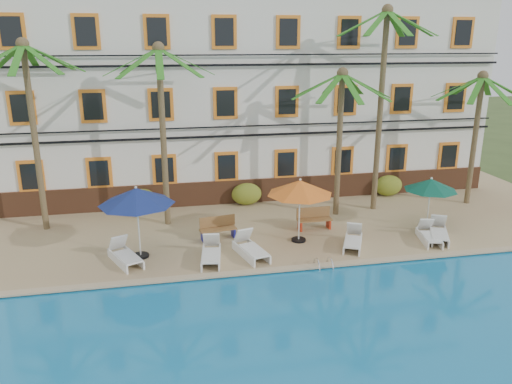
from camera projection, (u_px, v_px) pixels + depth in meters
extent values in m
plane|color=#384C23|center=(293.00, 264.00, 18.83)|extent=(100.00, 100.00, 0.00)
cube|color=tan|center=(265.00, 217.00, 23.48)|extent=(30.00, 12.00, 0.25)
cube|color=#1774AD|center=(369.00, 381.00, 12.24)|extent=(26.00, 12.00, 0.20)
cube|color=tan|center=(300.00, 268.00, 17.91)|extent=(30.00, 0.35, 0.06)
cube|color=silver|center=(245.00, 96.00, 26.67)|extent=(25.00, 6.00, 10.00)
cube|color=brown|center=(257.00, 190.00, 25.09)|extent=(25.00, 0.12, 1.20)
cube|color=orange|center=(31.00, 176.00, 22.73)|extent=(1.15, 0.10, 1.50)
cube|color=black|center=(31.00, 177.00, 22.69)|extent=(0.85, 0.04, 1.20)
cube|color=orange|center=(99.00, 173.00, 23.30)|extent=(1.15, 0.10, 1.50)
cube|color=black|center=(99.00, 173.00, 23.25)|extent=(0.85, 0.04, 1.20)
cube|color=orange|center=(165.00, 170.00, 23.87)|extent=(1.15, 0.10, 1.50)
cube|color=black|center=(165.00, 170.00, 23.82)|extent=(0.85, 0.04, 1.20)
cube|color=orange|center=(227.00, 167.00, 24.43)|extent=(1.15, 0.10, 1.50)
cube|color=black|center=(227.00, 167.00, 24.39)|extent=(0.85, 0.04, 1.20)
cube|color=orange|center=(286.00, 164.00, 25.00)|extent=(1.15, 0.10, 1.50)
cube|color=black|center=(286.00, 164.00, 24.95)|extent=(0.85, 0.04, 1.20)
cube|color=orange|center=(342.00, 161.00, 25.57)|extent=(1.15, 0.10, 1.50)
cube|color=black|center=(343.00, 161.00, 25.52)|extent=(0.85, 0.04, 1.20)
cube|color=orange|center=(396.00, 158.00, 26.13)|extent=(1.15, 0.10, 1.50)
cube|color=black|center=(397.00, 159.00, 26.09)|extent=(0.85, 0.04, 1.20)
cube|color=orange|center=(448.00, 156.00, 26.70)|extent=(1.15, 0.10, 1.50)
cube|color=black|center=(449.00, 156.00, 26.66)|extent=(0.85, 0.04, 1.20)
cube|color=orange|center=(22.00, 108.00, 21.82)|extent=(1.15, 0.10, 1.50)
cube|color=black|center=(22.00, 108.00, 21.78)|extent=(0.85, 0.04, 1.20)
cube|color=orange|center=(93.00, 106.00, 22.39)|extent=(1.15, 0.10, 1.50)
cube|color=black|center=(93.00, 106.00, 22.34)|extent=(0.85, 0.04, 1.20)
cube|color=orange|center=(161.00, 105.00, 22.96)|extent=(1.15, 0.10, 1.50)
cube|color=black|center=(161.00, 105.00, 22.91)|extent=(0.85, 0.04, 1.20)
cube|color=orange|center=(225.00, 103.00, 23.53)|extent=(1.15, 0.10, 1.50)
cube|color=black|center=(226.00, 103.00, 23.48)|extent=(0.85, 0.04, 1.20)
cube|color=orange|center=(287.00, 102.00, 24.09)|extent=(1.15, 0.10, 1.50)
cube|color=black|center=(287.00, 102.00, 24.05)|extent=(0.85, 0.04, 1.20)
cube|color=orange|center=(346.00, 100.00, 24.66)|extent=(1.15, 0.10, 1.50)
cube|color=black|center=(346.00, 100.00, 24.61)|extent=(0.85, 0.04, 1.20)
cube|color=orange|center=(402.00, 99.00, 25.23)|extent=(1.15, 0.10, 1.50)
cube|color=black|center=(402.00, 99.00, 25.18)|extent=(0.85, 0.04, 1.20)
cube|color=orange|center=(455.00, 97.00, 25.79)|extent=(1.15, 0.10, 1.50)
cube|color=black|center=(456.00, 98.00, 25.75)|extent=(0.85, 0.04, 1.20)
cube|color=orange|center=(11.00, 31.00, 20.89)|extent=(1.15, 0.10, 1.50)
cube|color=black|center=(11.00, 31.00, 20.84)|extent=(0.85, 0.04, 1.20)
cube|color=orange|center=(86.00, 32.00, 21.45)|extent=(1.15, 0.10, 1.50)
cube|color=black|center=(86.00, 32.00, 21.41)|extent=(0.85, 0.04, 1.20)
cube|color=orange|center=(157.00, 32.00, 22.02)|extent=(1.15, 0.10, 1.50)
cube|color=black|center=(157.00, 32.00, 21.97)|extent=(0.85, 0.04, 1.20)
cube|color=orange|center=(224.00, 32.00, 22.59)|extent=(1.15, 0.10, 1.50)
cube|color=black|center=(224.00, 32.00, 22.54)|extent=(0.85, 0.04, 1.20)
cube|color=orange|center=(288.00, 32.00, 23.16)|extent=(1.15, 0.10, 1.50)
cube|color=black|center=(288.00, 32.00, 23.11)|extent=(0.85, 0.04, 1.20)
cube|color=orange|center=(349.00, 32.00, 23.72)|extent=(1.15, 0.10, 1.50)
cube|color=black|center=(349.00, 32.00, 23.68)|extent=(0.85, 0.04, 1.20)
cube|color=orange|center=(407.00, 32.00, 24.29)|extent=(1.15, 0.10, 1.50)
cube|color=black|center=(408.00, 32.00, 24.24)|extent=(0.85, 0.04, 1.20)
cube|color=orange|center=(463.00, 33.00, 24.86)|extent=(1.15, 0.10, 1.50)
cube|color=black|center=(463.00, 33.00, 24.81)|extent=(0.85, 0.04, 1.20)
cube|color=black|center=(257.00, 135.00, 24.12)|extent=(25.00, 0.08, 0.10)
cube|color=black|center=(257.00, 126.00, 23.99)|extent=(25.00, 0.08, 0.06)
cube|color=black|center=(257.00, 65.00, 23.16)|extent=(25.00, 0.08, 0.10)
cube|color=black|center=(257.00, 55.00, 23.02)|extent=(25.00, 0.08, 0.06)
cylinder|color=brown|center=(35.00, 141.00, 20.54)|extent=(0.26, 0.26, 7.72)
sphere|color=brown|center=(22.00, 44.00, 19.41)|extent=(0.50, 0.50, 0.50)
cube|color=#246B19|center=(31.00, 57.00, 20.62)|extent=(0.28, 2.26, 1.12)
cube|color=#246B19|center=(8.00, 58.00, 20.17)|extent=(1.80, 1.80, 1.12)
cube|color=#246B19|center=(17.00, 59.00, 18.52)|extent=(0.28, 2.26, 1.12)
cube|color=#246B19|center=(42.00, 59.00, 18.98)|extent=(1.80, 1.80, 1.12)
cube|color=#246B19|center=(55.00, 58.00, 19.78)|extent=(2.26, 0.28, 1.12)
cube|color=#246B19|center=(50.00, 57.00, 20.47)|extent=(1.80, 1.80, 1.12)
cylinder|color=brown|center=(163.00, 140.00, 21.18)|extent=(0.26, 0.26, 7.56)
sphere|color=brown|center=(158.00, 48.00, 20.07)|extent=(0.50, 0.50, 0.50)
cube|color=#246B19|center=(159.00, 61.00, 21.29)|extent=(0.28, 2.26, 1.12)
cube|color=#246B19|center=(139.00, 61.00, 20.83)|extent=(1.80, 1.80, 1.12)
cube|color=#246B19|center=(131.00, 62.00, 20.02)|extent=(2.26, 0.28, 1.12)
cube|color=#246B19|center=(139.00, 63.00, 19.34)|extent=(1.80, 1.80, 1.12)
cube|color=#246B19|center=(159.00, 63.00, 19.18)|extent=(0.28, 2.26, 1.12)
cube|color=#246B19|center=(180.00, 62.00, 19.64)|extent=(1.80, 1.80, 1.12)
cube|color=#246B19|center=(187.00, 61.00, 20.44)|extent=(2.26, 0.28, 1.12)
cube|color=#246B19|center=(178.00, 61.00, 21.13)|extent=(1.80, 1.80, 1.12)
cylinder|color=brown|center=(339.00, 146.00, 22.57)|extent=(0.26, 0.26, 6.48)
sphere|color=brown|center=(343.00, 73.00, 21.62)|extent=(0.50, 0.50, 0.50)
cube|color=#246B19|center=(333.00, 84.00, 22.83)|extent=(0.28, 2.26, 1.12)
cube|color=#246B19|center=(319.00, 85.00, 22.37)|extent=(1.80, 1.80, 1.12)
cube|color=#246B19|center=(317.00, 86.00, 21.56)|extent=(2.26, 0.28, 1.12)
cube|color=#246B19|center=(331.00, 88.00, 20.88)|extent=(1.80, 1.80, 1.12)
cube|color=#246B19|center=(352.00, 88.00, 20.72)|extent=(0.28, 2.26, 1.12)
cube|color=#246B19|center=(366.00, 87.00, 21.18)|extent=(1.80, 1.80, 1.12)
cube|color=#246B19|center=(366.00, 85.00, 21.99)|extent=(2.26, 0.28, 1.12)
cube|color=#246B19|center=(352.00, 84.00, 22.67)|extent=(1.80, 1.80, 1.12)
cylinder|color=brown|center=(380.00, 115.00, 22.92)|extent=(0.26, 0.26, 9.10)
sphere|color=brown|center=(387.00, 10.00, 21.59)|extent=(0.50, 0.50, 0.50)
cube|color=#246B19|center=(376.00, 24.00, 22.80)|extent=(0.28, 2.26, 1.12)
cube|color=#246B19|center=(362.00, 24.00, 22.34)|extent=(1.80, 1.80, 1.12)
cube|color=#246B19|center=(362.00, 23.00, 21.53)|extent=(2.26, 0.28, 1.12)
cube|color=#246B19|center=(377.00, 22.00, 20.85)|extent=(1.80, 1.80, 1.12)
cube|color=#246B19|center=(399.00, 22.00, 20.69)|extent=(0.28, 2.26, 1.12)
cube|color=#246B19|center=(412.00, 23.00, 21.15)|extent=(1.80, 1.80, 1.12)
cube|color=#246B19|center=(410.00, 23.00, 21.96)|extent=(2.26, 0.28, 1.12)
cube|color=#246B19|center=(395.00, 24.00, 22.64)|extent=(1.80, 1.80, 1.12)
cylinder|color=brown|center=(474.00, 142.00, 24.19)|extent=(0.26, 0.26, 6.25)
sphere|color=brown|center=(483.00, 76.00, 23.28)|extent=(0.50, 0.50, 0.50)
cube|color=#246B19|center=(467.00, 86.00, 24.49)|extent=(0.28, 2.26, 1.12)
cube|color=#246B19|center=(456.00, 87.00, 24.03)|extent=(1.80, 1.80, 1.12)
cube|color=#246B19|center=(460.00, 88.00, 23.23)|extent=(2.26, 0.28, 1.12)
cube|color=#246B19|center=(477.00, 90.00, 22.54)|extent=(1.80, 1.80, 1.12)
cube|color=#246B19|center=(497.00, 90.00, 22.39)|extent=(0.28, 2.26, 1.12)
cube|color=#246B19|center=(508.00, 89.00, 22.84)|extent=(1.80, 1.80, 1.12)
cube|color=#246B19|center=(503.00, 87.00, 23.65)|extent=(2.26, 0.28, 1.12)
cube|color=#246B19|center=(486.00, 86.00, 24.33)|extent=(1.80, 1.80, 1.12)
ellipsoid|color=#1F5B1A|center=(141.00, 200.00, 23.71)|extent=(1.50, 0.90, 1.10)
ellipsoid|color=#1F5B1A|center=(247.00, 194.00, 24.68)|extent=(1.50, 0.90, 1.10)
ellipsoid|color=#1F5B1A|center=(388.00, 186.00, 26.10)|extent=(1.50, 0.90, 1.10)
cylinder|color=black|center=(141.00, 256.00, 18.86)|extent=(0.63, 0.63, 0.09)
cylinder|color=silver|center=(138.00, 223.00, 18.48)|extent=(0.06, 0.06, 2.69)
cone|color=navy|center=(136.00, 196.00, 18.17)|extent=(2.80, 2.80, 0.62)
sphere|color=silver|center=(136.00, 187.00, 18.07)|extent=(0.10, 0.10, 0.10)
cylinder|color=black|center=(299.00, 240.00, 20.36)|extent=(0.59, 0.59, 0.08)
cylinder|color=silver|center=(299.00, 211.00, 20.00)|extent=(0.06, 0.06, 2.54)
cone|color=orange|center=(300.00, 187.00, 19.70)|extent=(2.65, 2.65, 0.58)
sphere|color=silver|center=(300.00, 180.00, 19.61)|extent=(0.10, 0.10, 0.10)
cylinder|color=black|center=(426.00, 226.00, 21.83)|extent=(0.51, 0.51, 0.07)
cylinder|color=silver|center=(429.00, 204.00, 21.52)|extent=(0.06, 0.06, 2.17)
cone|color=#0B4A38|center=(431.00, 185.00, 21.27)|extent=(2.26, 2.26, 0.50)
sphere|color=silver|center=(432.00, 178.00, 21.19)|extent=(0.10, 0.10, 0.10)
cube|color=silver|center=(128.00, 257.00, 18.06)|extent=(1.12, 1.49, 0.06)
cube|color=silver|center=(118.00, 243.00, 18.72)|extent=(0.77, 0.71, 0.68)
cube|color=silver|center=(117.00, 261.00, 18.14)|extent=(0.84, 1.79, 0.31)
cube|color=silver|center=(134.00, 257.00, 18.49)|extent=(0.84, 1.79, 0.31)
cube|color=silver|center=(211.00, 256.00, 18.17)|extent=(0.81, 1.42, 0.06)
cube|color=silver|center=(211.00, 240.00, 18.99)|extent=(0.69, 0.58, 0.67)
cube|color=silver|center=(203.00, 257.00, 18.45)|extent=(0.34, 1.91, 0.31)
cube|color=silver|center=(220.00, 257.00, 18.48)|extent=(0.34, 1.91, 0.31)
cube|color=silver|center=(254.00, 250.00, 18.59)|extent=(0.98, 1.52, 0.06)
cube|color=silver|center=(243.00, 235.00, 19.35)|extent=(0.76, 0.66, 0.70)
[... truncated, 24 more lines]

